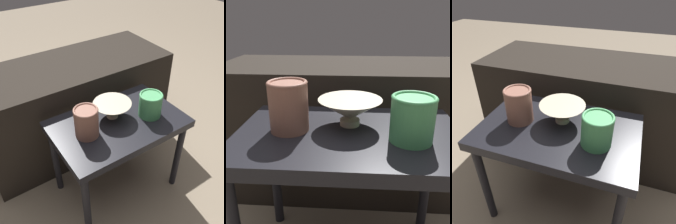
{
  "view_description": "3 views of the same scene",
  "coord_description": "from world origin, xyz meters",
  "views": [
    {
      "loc": [
        -0.59,
        -0.83,
        1.34
      ],
      "look_at": [
        -0.02,
        0.02,
        0.56
      ],
      "focal_mm": 42.0,
      "sensor_mm": 36.0,
      "label": 1
    },
    {
      "loc": [
        0.02,
        -0.69,
        0.82
      ],
      "look_at": [
        -0.04,
        0.04,
        0.55
      ],
      "focal_mm": 42.0,
      "sensor_mm": 36.0,
      "label": 2
    },
    {
      "loc": [
        0.26,
        -0.67,
        1.06
      ],
      "look_at": [
        0.02,
        0.03,
        0.57
      ],
      "focal_mm": 35.0,
      "sensor_mm": 36.0,
      "label": 3
    }
  ],
  "objects": [
    {
      "name": "table",
      "position": [
        0.0,
        0.0,
        0.44
      ],
      "size": [
        0.66,
        0.42,
        0.5
      ],
      "color": "black",
      "rests_on": "ground_plane"
    },
    {
      "name": "couch_backdrop",
      "position": [
        0.0,
        0.51,
        0.31
      ],
      "size": [
        1.23,
        0.5,
        0.61
      ],
      "color": "black",
      "rests_on": "ground_plane"
    },
    {
      "name": "bowl",
      "position": [
        -0.0,
        0.05,
        0.55
      ],
      "size": [
        0.19,
        0.19,
        0.08
      ],
      "color": "#B2A88E",
      "rests_on": "table"
    },
    {
      "name": "vase_textured_left",
      "position": [
        -0.17,
        0.0,
        0.58
      ],
      "size": [
        0.11,
        0.11,
        0.15
      ],
      "color": "brown",
      "rests_on": "table"
    },
    {
      "name": "vase_colorful_right",
      "position": [
        0.17,
        -0.05,
        0.57
      ],
      "size": [
        0.12,
        0.12,
        0.13
      ],
      "color": "#47995B",
      "rests_on": "table"
    }
  ]
}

